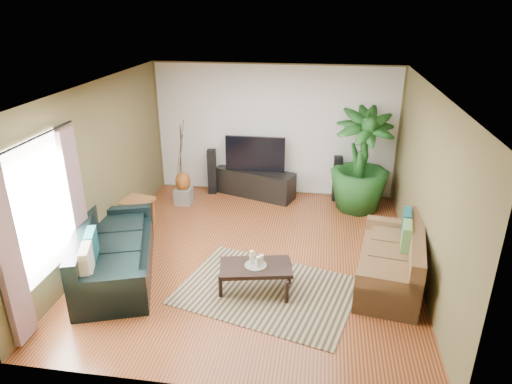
% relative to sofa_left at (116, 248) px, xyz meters
% --- Properties ---
extents(floor, '(5.50, 5.50, 0.00)m').
position_rel_sofa_left_xyz_m(floor, '(1.97, 0.75, -0.42)').
color(floor, '#9C5128').
rests_on(floor, ground).
extents(ceiling, '(5.50, 5.50, 0.00)m').
position_rel_sofa_left_xyz_m(ceiling, '(1.97, 0.75, 2.28)').
color(ceiling, white).
rests_on(ceiling, ground).
extents(wall_back, '(5.00, 0.00, 5.00)m').
position_rel_sofa_left_xyz_m(wall_back, '(1.97, 3.50, 0.93)').
color(wall_back, brown).
rests_on(wall_back, ground).
extents(wall_front, '(5.00, 0.00, 5.00)m').
position_rel_sofa_left_xyz_m(wall_front, '(1.97, -2.00, 0.93)').
color(wall_front, brown).
rests_on(wall_front, ground).
extents(wall_left, '(0.00, 5.50, 5.50)m').
position_rel_sofa_left_xyz_m(wall_left, '(-0.53, 0.75, 0.92)').
color(wall_left, brown).
rests_on(wall_left, ground).
extents(wall_right, '(0.00, 5.50, 5.50)m').
position_rel_sofa_left_xyz_m(wall_right, '(4.47, 0.75, 0.92)').
color(wall_right, brown).
rests_on(wall_right, ground).
extents(backwall_panel, '(4.90, 0.00, 4.90)m').
position_rel_sofa_left_xyz_m(backwall_panel, '(1.97, 3.49, 0.93)').
color(backwall_panel, white).
rests_on(backwall_panel, ground).
extents(window_pane, '(0.00, 1.80, 1.80)m').
position_rel_sofa_left_xyz_m(window_pane, '(-0.51, -0.85, 0.97)').
color(window_pane, white).
rests_on(window_pane, ground).
extents(curtain_near, '(0.08, 0.35, 2.20)m').
position_rel_sofa_left_xyz_m(curtain_near, '(-0.46, -1.60, 0.72)').
color(curtain_near, gray).
rests_on(curtain_near, ground).
extents(curtain_far, '(0.08, 0.35, 2.20)m').
position_rel_sofa_left_xyz_m(curtain_far, '(-0.46, -0.10, 0.72)').
color(curtain_far, gray).
rests_on(curtain_far, ground).
extents(curtain_rod, '(0.03, 1.90, 0.03)m').
position_rel_sofa_left_xyz_m(curtain_rod, '(-0.46, -0.85, 1.87)').
color(curtain_rod, black).
rests_on(curtain_rod, ground).
extents(sofa_left, '(1.69, 2.51, 0.85)m').
position_rel_sofa_left_xyz_m(sofa_left, '(0.00, 0.00, 0.00)').
color(sofa_left, black).
rests_on(sofa_left, floor).
extents(sofa_right, '(1.12, 1.97, 0.85)m').
position_rel_sofa_left_xyz_m(sofa_right, '(4.03, 0.36, 0.00)').
color(sofa_right, brown).
rests_on(sofa_right, floor).
extents(area_rug, '(2.76, 2.27, 0.01)m').
position_rel_sofa_left_xyz_m(area_rug, '(2.30, -0.15, -0.42)').
color(area_rug, tan).
rests_on(area_rug, floor).
extents(coffee_table, '(1.09, 0.73, 0.41)m').
position_rel_sofa_left_xyz_m(coffee_table, '(2.14, -0.16, -0.22)').
color(coffee_table, black).
rests_on(coffee_table, floor).
extents(candle_tray, '(0.31, 0.31, 0.01)m').
position_rel_sofa_left_xyz_m(candle_tray, '(2.14, -0.16, -0.01)').
color(candle_tray, gray).
rests_on(candle_tray, coffee_table).
extents(candle_tall, '(0.06, 0.06, 0.20)m').
position_rel_sofa_left_xyz_m(candle_tall, '(2.08, -0.13, 0.10)').
color(candle_tall, white).
rests_on(candle_tall, candle_tray).
extents(candle_mid, '(0.06, 0.06, 0.15)m').
position_rel_sofa_left_xyz_m(candle_mid, '(2.18, -0.20, 0.07)').
color(candle_mid, '#F3EDCD').
rests_on(candle_mid, candle_tray).
extents(candle_short, '(0.06, 0.06, 0.13)m').
position_rel_sofa_left_xyz_m(candle_short, '(2.21, -0.10, 0.06)').
color(candle_short, beige).
rests_on(candle_short, candle_tray).
extents(tv_stand, '(1.75, 1.03, 0.56)m').
position_rel_sofa_left_xyz_m(tv_stand, '(1.61, 3.25, -0.15)').
color(tv_stand, black).
rests_on(tv_stand, floor).
extents(television, '(1.23, 0.07, 0.73)m').
position_rel_sofa_left_xyz_m(television, '(1.61, 3.25, 0.50)').
color(television, black).
rests_on(television, tv_stand).
extents(speaker_left, '(0.20, 0.21, 0.96)m').
position_rel_sofa_left_xyz_m(speaker_left, '(0.69, 3.25, 0.06)').
color(speaker_left, black).
rests_on(speaker_left, floor).
extents(speaker_right, '(0.18, 0.20, 0.94)m').
position_rel_sofa_left_xyz_m(speaker_right, '(3.30, 3.25, 0.05)').
color(speaker_right, black).
rests_on(speaker_right, floor).
extents(potted_plant, '(1.23, 1.23, 2.00)m').
position_rel_sofa_left_xyz_m(potted_plant, '(3.71, 2.88, 0.58)').
color(potted_plant, '#184919').
rests_on(potted_plant, floor).
extents(plant_pot, '(0.37, 0.37, 0.29)m').
position_rel_sofa_left_xyz_m(plant_pot, '(3.71, 2.88, -0.28)').
color(plant_pot, black).
rests_on(plant_pot, floor).
extents(pedestal, '(0.33, 0.33, 0.32)m').
position_rel_sofa_left_xyz_m(pedestal, '(0.24, 2.62, -0.26)').
color(pedestal, gray).
rests_on(pedestal, floor).
extents(vase, '(0.30, 0.30, 0.42)m').
position_rel_sofa_left_xyz_m(vase, '(0.24, 2.62, 0.05)').
color(vase, brown).
rests_on(vase, pedestal).
extents(side_table, '(0.60, 0.60, 0.53)m').
position_rel_sofa_left_xyz_m(side_table, '(-0.28, 1.50, -0.16)').
color(side_table, olive).
rests_on(side_table, floor).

